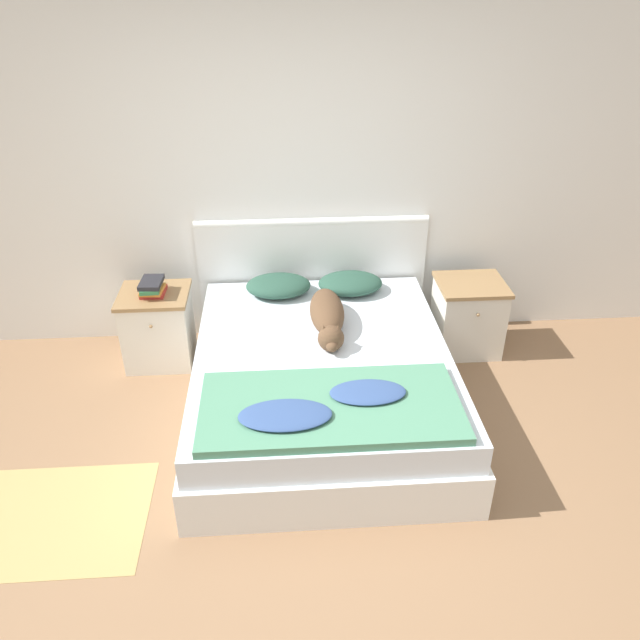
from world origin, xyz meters
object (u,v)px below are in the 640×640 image
Objects in this scene: nightstand_right at (468,316)px; book_stack at (152,287)px; dog at (328,316)px; pillow_left at (278,286)px; nightstand_left at (158,327)px; pillow_right at (350,283)px; bed at (322,382)px.

book_stack reaches higher than nightstand_right.
pillow_left is at bearing 122.21° from dog.
dog is at bearing -19.79° from nightstand_left.
pillow_right is at bearing 67.67° from dog.
nightstand_left is 2.38× the size of book_stack.
nightstand_right is at bearing -2.93° from pillow_left.
bed is at bearing -30.84° from book_stack.
nightstand_left is 1.00× the size of nightstand_right.
pillow_right reaches higher than bed.
bed is at bearing -71.20° from pillow_left.
nightstand_right is at bearing -4.66° from pillow_right.
pillow_right is 0.55m from dog.
dog reaches higher than pillow_left.
book_stack is at bearing -174.34° from pillow_left.
pillow_right reaches higher than nightstand_left.
pillow_right is 2.00× the size of book_stack.
pillow_left and pillow_right have the same top height.
pillow_left is 0.90m from book_stack.
nightstand_right reaches higher than bed.
pillow_right is (0.53, 0.00, 0.00)m from pillow_left.
nightstand_left is at bearing -177.07° from pillow_right.
nightstand_right is at bearing 0.00° from nightstand_left.
nightstand_right is 1.19× the size of pillow_right.
pillow_right is at bearing 3.56° from book_stack.
pillow_right is at bearing 0.00° from pillow_left.
book_stack is at bearing -179.62° from nightstand_right.
nightstand_right is 1.22m from dog.
bed is 1.36m from nightstand_left.
nightstand_left is 1.19× the size of pillow_left.
dog reaches higher than nightstand_left.
dog is (-0.21, -0.51, 0.02)m from pillow_right.
book_stack is (-0.89, -0.09, 0.06)m from pillow_left.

